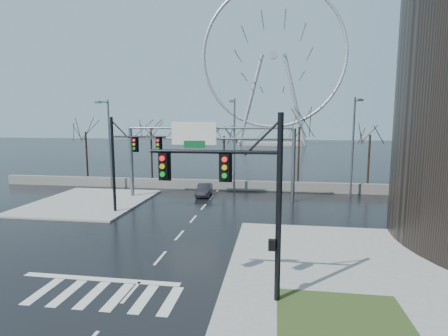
% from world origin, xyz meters
% --- Properties ---
extents(ground, '(260.00, 260.00, 0.00)m').
position_xyz_m(ground, '(0.00, 0.00, 0.00)').
color(ground, black).
rests_on(ground, ground).
extents(sidewalk_right_ext, '(12.00, 10.00, 0.15)m').
position_xyz_m(sidewalk_right_ext, '(10.00, 2.00, 0.07)').
color(sidewalk_right_ext, gray).
rests_on(sidewalk_right_ext, ground).
extents(sidewalk_far, '(10.00, 12.00, 0.15)m').
position_xyz_m(sidewalk_far, '(-11.00, 12.00, 0.07)').
color(sidewalk_far, gray).
rests_on(sidewalk_far, ground).
extents(grass_strip, '(5.00, 4.00, 0.02)m').
position_xyz_m(grass_strip, '(9.00, -5.00, 0.15)').
color(grass_strip, '#2D431B').
rests_on(grass_strip, sidewalk_near).
extents(barrier_wall, '(52.00, 0.50, 1.10)m').
position_xyz_m(barrier_wall, '(0.00, 20.00, 0.55)').
color(barrier_wall, slate).
rests_on(barrier_wall, ground).
extents(signal_mast_near, '(5.52, 0.41, 8.00)m').
position_xyz_m(signal_mast_near, '(5.14, -4.04, 4.87)').
color(signal_mast_near, black).
rests_on(signal_mast_near, ground).
extents(signal_mast_far, '(4.72, 0.41, 8.00)m').
position_xyz_m(signal_mast_far, '(-5.87, 8.96, 4.83)').
color(signal_mast_far, black).
rests_on(signal_mast_far, ground).
extents(sign_gantry, '(16.36, 0.40, 7.60)m').
position_xyz_m(sign_gantry, '(-0.38, 14.96, 5.18)').
color(sign_gantry, slate).
rests_on(sign_gantry, ground).
extents(streetlight_left, '(0.50, 2.55, 10.00)m').
position_xyz_m(streetlight_left, '(-12.00, 18.16, 5.89)').
color(streetlight_left, slate).
rests_on(streetlight_left, ground).
extents(streetlight_mid, '(0.50, 2.55, 10.00)m').
position_xyz_m(streetlight_mid, '(2.00, 18.16, 5.89)').
color(streetlight_mid, slate).
rests_on(streetlight_mid, ground).
extents(streetlight_right, '(0.50, 2.55, 10.00)m').
position_xyz_m(streetlight_right, '(14.00, 18.16, 5.89)').
color(streetlight_right, slate).
rests_on(streetlight_right, ground).
extents(tree_far_left, '(3.50, 3.50, 7.00)m').
position_xyz_m(tree_far_left, '(-18.00, 24.00, 5.57)').
color(tree_far_left, black).
rests_on(tree_far_left, ground).
extents(tree_left, '(3.75, 3.75, 7.50)m').
position_xyz_m(tree_left, '(-9.00, 23.50, 5.98)').
color(tree_left, black).
rests_on(tree_left, ground).
extents(tree_center, '(3.25, 3.25, 6.50)m').
position_xyz_m(tree_center, '(0.00, 24.50, 5.17)').
color(tree_center, black).
rests_on(tree_center, ground).
extents(tree_right, '(3.90, 3.90, 7.80)m').
position_xyz_m(tree_right, '(9.00, 23.50, 6.22)').
color(tree_right, black).
rests_on(tree_right, ground).
extents(tree_far_right, '(3.40, 3.40, 6.80)m').
position_xyz_m(tree_far_right, '(17.00, 24.00, 5.41)').
color(tree_far_right, black).
rests_on(tree_far_right, ground).
extents(ferris_wheel, '(45.00, 6.00, 50.91)m').
position_xyz_m(ferris_wheel, '(5.00, 95.00, 26.13)').
color(ferris_wheel, gray).
rests_on(ferris_wheel, ground).
extents(car, '(1.51, 3.82, 1.24)m').
position_xyz_m(car, '(-0.92, 16.69, 0.62)').
color(car, black).
rests_on(car, ground).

